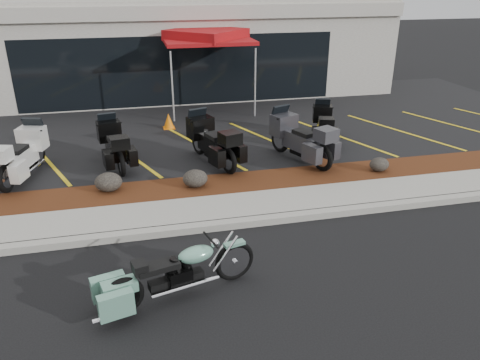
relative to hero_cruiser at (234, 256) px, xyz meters
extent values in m
plane|color=black|center=(0.43, 0.92, -0.48)|extent=(90.00, 90.00, 0.00)
cube|color=gray|center=(0.43, 1.82, -0.40)|extent=(24.00, 0.25, 0.15)
cube|color=gray|center=(0.43, 2.52, -0.40)|extent=(24.00, 1.20, 0.15)
cube|color=#35190C|center=(0.43, 3.72, -0.40)|extent=(24.00, 1.20, 0.16)
cube|color=black|center=(0.43, 9.12, -0.40)|extent=(26.00, 9.60, 0.15)
cube|color=gray|center=(0.43, 15.42, 1.52)|extent=(18.00, 8.00, 4.00)
cube|color=black|center=(0.43, 11.44, 1.02)|extent=(12.00, 0.06, 2.60)
cube|color=gray|center=(0.43, 11.41, 3.12)|extent=(18.00, 0.30, 0.50)
ellipsoid|color=black|center=(-2.18, 3.89, -0.09)|extent=(0.64, 0.53, 0.45)
ellipsoid|color=black|center=(-0.15, 3.67, -0.10)|extent=(0.60, 0.50, 0.43)
ellipsoid|color=black|center=(4.64, 3.57, -0.14)|extent=(0.51, 0.43, 0.36)
cone|color=orange|center=(-0.35, 8.58, -0.07)|extent=(0.45, 0.45, 0.51)
cylinder|color=silver|center=(-0.52, 9.99, 0.87)|extent=(0.06, 0.06, 2.40)
cylinder|color=silver|center=(2.21, 8.95, 0.87)|extent=(0.06, 0.06, 2.40)
cylinder|color=silver|center=(0.52, 12.72, 0.87)|extent=(0.06, 0.06, 2.40)
cylinder|color=silver|center=(3.25, 11.68, 0.87)|extent=(0.06, 0.06, 2.40)
cube|color=maroon|center=(1.36, 10.83, 2.23)|extent=(4.04, 4.04, 0.13)
cube|color=maroon|center=(1.36, 10.83, 2.40)|extent=(3.03, 3.03, 0.36)
camera|label=1|loc=(-1.43, -6.59, 4.37)|focal=35.00mm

